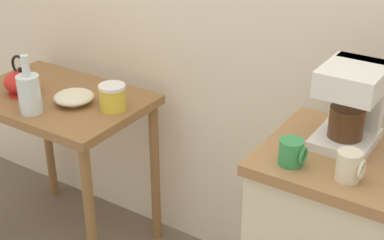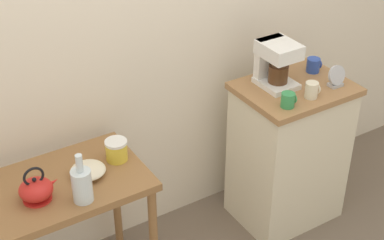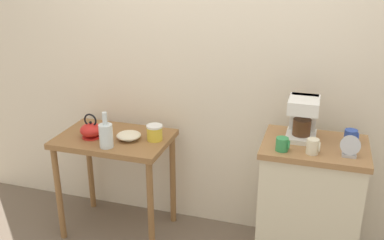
{
  "view_description": "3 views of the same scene",
  "coord_description": "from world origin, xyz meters",
  "px_view_note": "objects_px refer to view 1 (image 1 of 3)",
  "views": [
    {
      "loc": [
        1.06,
        -1.55,
        1.78
      ],
      "look_at": [
        0.07,
        -0.02,
        0.87
      ],
      "focal_mm": 52.37,
      "sensor_mm": 36.0,
      "label": 1
    },
    {
      "loc": [
        -1.29,
        -2.18,
        2.49
      ],
      "look_at": [
        0.0,
        -0.09,
        0.95
      ],
      "focal_mm": 54.85,
      "sensor_mm": 36.0,
      "label": 2
    },
    {
      "loc": [
        0.71,
        -2.55,
        2.0
      ],
      "look_at": [
        -0.07,
        -0.02,
        0.97
      ],
      "focal_mm": 40.91,
      "sensor_mm": 36.0,
      "label": 3
    }
  ],
  "objects_px": {
    "glass_carafe_vase": "(29,93)",
    "mug_tall_green": "(292,152)",
    "teakettle": "(22,82)",
    "mug_small_cream": "(350,166)",
    "coffee_maker": "(352,100)",
    "canister_enamel": "(113,97)",
    "bowl_stoneware": "(74,97)"
  },
  "relations": [
    {
      "from": "glass_carafe_vase",
      "to": "mug_tall_green",
      "type": "relative_size",
      "value": 3.1
    },
    {
      "from": "glass_carafe_vase",
      "to": "mug_small_cream",
      "type": "distance_m",
      "value": 1.33
    },
    {
      "from": "teakettle",
      "to": "canister_enamel",
      "type": "xyz_separation_m",
      "value": [
        0.44,
        0.09,
        -0.0
      ]
    },
    {
      "from": "glass_carafe_vase",
      "to": "mug_tall_green",
      "type": "xyz_separation_m",
      "value": [
        1.15,
        -0.03,
        0.1
      ]
    },
    {
      "from": "glass_carafe_vase",
      "to": "coffee_maker",
      "type": "height_order",
      "value": "coffee_maker"
    },
    {
      "from": "bowl_stoneware",
      "to": "glass_carafe_vase",
      "type": "bearing_deg",
      "value": -120.08
    },
    {
      "from": "bowl_stoneware",
      "to": "glass_carafe_vase",
      "type": "distance_m",
      "value": 0.19
    },
    {
      "from": "coffee_maker",
      "to": "mug_small_cream",
      "type": "height_order",
      "value": "coffee_maker"
    },
    {
      "from": "mug_small_cream",
      "to": "mug_tall_green",
      "type": "xyz_separation_m",
      "value": [
        -0.17,
        -0.01,
        -0.01
      ]
    },
    {
      "from": "teakettle",
      "to": "canister_enamel",
      "type": "height_order",
      "value": "teakettle"
    },
    {
      "from": "canister_enamel",
      "to": "coffee_maker",
      "type": "distance_m",
      "value": 1.01
    },
    {
      "from": "glass_carafe_vase",
      "to": "canister_enamel",
      "type": "bearing_deg",
      "value": 37.56
    },
    {
      "from": "bowl_stoneware",
      "to": "glass_carafe_vase",
      "type": "xyz_separation_m",
      "value": [
        -0.09,
        -0.16,
        0.06
      ]
    },
    {
      "from": "glass_carafe_vase",
      "to": "coffee_maker",
      "type": "distance_m",
      "value": 1.28
    },
    {
      "from": "teakettle",
      "to": "glass_carafe_vase",
      "type": "bearing_deg",
      "value": -33.05
    },
    {
      "from": "teakettle",
      "to": "mug_small_cream",
      "type": "relative_size",
      "value": 2.13
    },
    {
      "from": "glass_carafe_vase",
      "to": "teakettle",
      "type": "bearing_deg",
      "value": 146.95
    },
    {
      "from": "glass_carafe_vase",
      "to": "canister_enamel",
      "type": "xyz_separation_m",
      "value": [
        0.26,
        0.2,
        -0.03
      ]
    },
    {
      "from": "mug_tall_green",
      "to": "mug_small_cream",
      "type": "bearing_deg",
      "value": 3.22
    },
    {
      "from": "teakettle",
      "to": "coffee_maker",
      "type": "height_order",
      "value": "coffee_maker"
    },
    {
      "from": "canister_enamel",
      "to": "mug_tall_green",
      "type": "height_order",
      "value": "mug_tall_green"
    },
    {
      "from": "bowl_stoneware",
      "to": "coffee_maker",
      "type": "bearing_deg",
      "value": 2.49
    },
    {
      "from": "bowl_stoneware",
      "to": "mug_tall_green",
      "type": "relative_size",
      "value": 2.13
    },
    {
      "from": "mug_tall_green",
      "to": "coffee_maker",
      "type": "bearing_deg",
      "value": 68.53
    },
    {
      "from": "bowl_stoneware",
      "to": "canister_enamel",
      "type": "distance_m",
      "value": 0.18
    },
    {
      "from": "mug_small_cream",
      "to": "mug_tall_green",
      "type": "height_order",
      "value": "mug_small_cream"
    },
    {
      "from": "teakettle",
      "to": "canister_enamel",
      "type": "distance_m",
      "value": 0.45
    },
    {
      "from": "glass_carafe_vase",
      "to": "canister_enamel",
      "type": "height_order",
      "value": "glass_carafe_vase"
    },
    {
      "from": "mug_small_cream",
      "to": "teakettle",
      "type": "bearing_deg",
      "value": 175.04
    },
    {
      "from": "bowl_stoneware",
      "to": "mug_tall_green",
      "type": "bearing_deg",
      "value": -9.69
    },
    {
      "from": "coffee_maker",
      "to": "mug_small_cream",
      "type": "xyz_separation_m",
      "value": [
        0.08,
        -0.22,
        -0.1
      ]
    },
    {
      "from": "coffee_maker",
      "to": "mug_tall_green",
      "type": "height_order",
      "value": "coffee_maker"
    }
  ]
}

